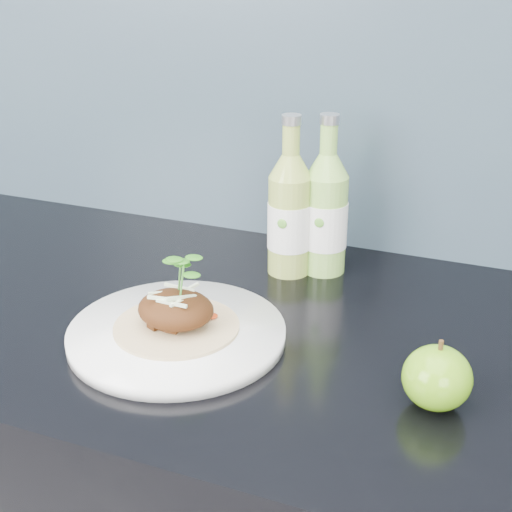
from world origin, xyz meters
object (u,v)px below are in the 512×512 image
object	(u,v)px
green_apple	(437,378)
cider_bottle_right	(326,214)
cider_bottle_left	(290,215)
dinner_plate	(177,333)

from	to	relation	value
green_apple	cider_bottle_right	distance (m)	0.35
cider_bottle_left	cider_bottle_right	distance (m)	0.05
dinner_plate	green_apple	size ratio (longest dim) A/B	4.20
cider_bottle_left	cider_bottle_right	xyz separation A→B (m)	(0.05, 0.02, 0.00)
green_apple	cider_bottle_left	xyz separation A→B (m)	(-0.25, 0.26, 0.05)
cider_bottle_right	green_apple	bearing A→B (deg)	-47.31
green_apple	cider_bottle_right	size ratio (longest dim) A/B	0.34
dinner_plate	cider_bottle_left	size ratio (longest dim) A/B	1.41
dinner_plate	cider_bottle_left	distance (m)	0.26
dinner_plate	cider_bottle_right	size ratio (longest dim) A/B	1.41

